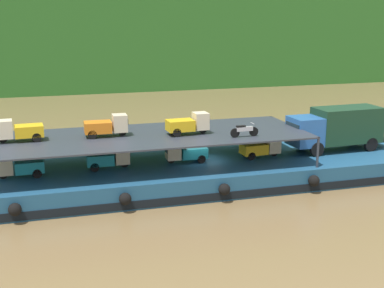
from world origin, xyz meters
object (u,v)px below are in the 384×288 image
Objects in this scene: motorcycle_upper_port at (244,130)px; cargo_barge at (203,171)px; mini_truck_lower_aft at (109,158)px; mini_truck_upper_stern at (19,130)px; mini_truck_lower_mid at (185,152)px; mini_truck_lower_stern at (20,166)px; mini_truck_lower_fore at (261,147)px; mini_truck_upper_fore at (188,124)px; mini_truck_upper_mid at (107,126)px; covered_lorry at (337,127)px.

cargo_barge is at bearing 132.92° from motorcycle_upper_port.
mini_truck_lower_aft is 8.82m from motorcycle_upper_port.
mini_truck_lower_aft is at bearing -6.10° from mini_truck_upper_stern.
mini_truck_upper_stern reaches higher than mini_truck_lower_mid.
mini_truck_lower_fore is (15.88, 0.16, 0.00)m from mini_truck_lower_stern.
mini_truck_lower_aft reaches higher than cargo_barge.
mini_truck_lower_stern is at bearing -175.71° from mini_truck_lower_aft.
mini_truck_upper_stern is 1.00× the size of mini_truck_upper_fore.
mini_truck_upper_mid is (5.33, -0.12, 0.00)m from mini_truck_upper_stern.
mini_truck_lower_stern is 5.46m from mini_truck_lower_aft.
mini_truck_upper_stern is at bearing 174.54° from mini_truck_upper_fore.
mini_truck_upper_mid is (-16.40, 0.50, 1.00)m from covered_lorry.
mini_truck_lower_fore is 10.65m from mini_truck_upper_mid.
mini_truck_lower_mid and mini_truck_lower_fore have the same top height.
mini_truck_upper_fore is at bearing -9.69° from mini_truck_upper_mid.
mini_truck_lower_aft is 0.99× the size of mini_truck_lower_fore.
mini_truck_lower_stern is at bearing -171.05° from mini_truck_upper_mid.
mini_truck_upper_stern is at bearing 178.37° from covered_lorry.
mini_truck_lower_mid is 1.00× the size of mini_truck_upper_fore.
mini_truck_lower_aft is at bearing -90.14° from mini_truck_upper_mid.
mini_truck_lower_stern is at bearing -177.95° from cargo_barge.
covered_lorry is 11.27m from mini_truck_upper_fore.
mini_truck_upper_stern is at bearing 177.26° from cargo_barge.
cargo_barge is at bearing 179.65° from covered_lorry.
mini_truck_upper_fore is 3.65m from motorcycle_upper_port.
motorcycle_upper_port is (8.36, -2.64, -0.26)m from mini_truck_upper_mid.
mini_truck_lower_mid is at bearing 179.78° from covered_lorry.
motorcycle_upper_port is at bearing -7.35° from mini_truck_lower_stern.
covered_lorry reaches higher than cargo_barge.
mini_truck_lower_fore is (5.35, -0.24, 0.00)m from mini_truck_lower_mid.
mini_truck_lower_stern is 1.00× the size of mini_truck_lower_fore.
motorcycle_upper_port reaches higher than cargo_barge.
cargo_barge is 10.84× the size of mini_truck_lower_fore.
mini_truck_upper_stern is (-11.64, 0.56, 3.44)m from cargo_barge.
mini_truck_upper_fore is (0.09, -0.43, 2.00)m from mini_truck_lower_mid.
mini_truck_lower_mid is at bearing -5.10° from mini_truck_upper_mid.
mini_truck_lower_aft is at bearing 175.20° from mini_truck_upper_fore.
mini_truck_lower_aft is at bearing 178.65° from mini_truck_lower_fore.
mini_truck_upper_fore is at bearing -0.14° from mini_truck_lower_stern.
covered_lorry is 21.75m from mini_truck_upper_stern.
mini_truck_lower_mid is at bearing -3.16° from mini_truck_upper_stern.
mini_truck_upper_mid is at bearing 174.90° from mini_truck_lower_mid.
mini_truck_lower_mid is 1.46× the size of motorcycle_upper_port.
mini_truck_upper_stern is (-10.41, 0.57, 2.00)m from mini_truck_lower_mid.
mini_truck_lower_aft is 10.44m from mini_truck_lower_fore.
mini_truck_lower_fore is at bearing 43.06° from motorcycle_upper_port.
cargo_barge is at bearing 21.42° from mini_truck_upper_fore.
covered_lorry is at bearing 0.94° from mini_truck_lower_stern.
mini_truck_lower_aft and mini_truck_lower_mid have the same top height.
mini_truck_upper_fore is (5.18, -0.43, 2.00)m from mini_truck_lower_aft.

